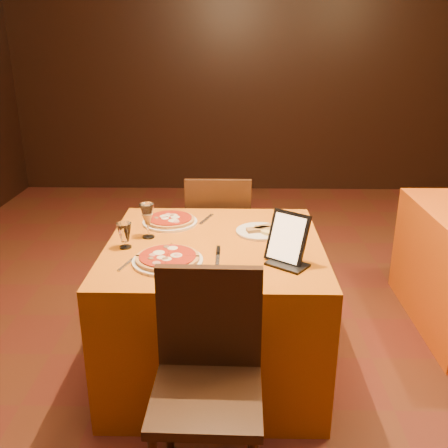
{
  "coord_description": "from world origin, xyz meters",
  "views": [
    {
      "loc": [
        -0.43,
        -2.45,
        1.73
      ],
      "look_at": [
        -0.48,
        -0.1,
        0.86
      ],
      "focal_mm": 40.0,
      "sensor_mm": 36.0,
      "label": 1
    }
  ],
  "objects_px": {
    "pizza_far": "(170,221)",
    "water_glass": "(125,236)",
    "wine_glass": "(148,220)",
    "pizza_near": "(168,259)",
    "tablet": "(287,238)",
    "chair_main_far": "(219,236)",
    "main_table": "(215,307)",
    "chair_main_near": "(207,396)"
  },
  "relations": [
    {
      "from": "chair_main_near",
      "to": "pizza_near",
      "type": "distance_m",
      "value": 0.69
    },
    {
      "from": "wine_glass",
      "to": "tablet",
      "type": "distance_m",
      "value": 0.76
    },
    {
      "from": "main_table",
      "to": "wine_glass",
      "type": "height_order",
      "value": "wine_glass"
    },
    {
      "from": "pizza_far",
      "to": "tablet",
      "type": "xyz_separation_m",
      "value": [
        0.61,
        -0.5,
        0.1
      ]
    },
    {
      "from": "chair_main_near",
      "to": "tablet",
      "type": "xyz_separation_m",
      "value": [
        0.35,
        0.6,
        0.41
      ]
    },
    {
      "from": "tablet",
      "to": "pizza_near",
      "type": "bearing_deg",
      "value": -140.57
    },
    {
      "from": "chair_main_far",
      "to": "water_glass",
      "type": "relative_size",
      "value": 7.0
    },
    {
      "from": "main_table",
      "to": "chair_main_far",
      "type": "relative_size",
      "value": 1.21
    },
    {
      "from": "pizza_far",
      "to": "tablet",
      "type": "height_order",
      "value": "tablet"
    },
    {
      "from": "wine_glass",
      "to": "water_glass",
      "type": "height_order",
      "value": "wine_glass"
    },
    {
      "from": "pizza_far",
      "to": "wine_glass",
      "type": "height_order",
      "value": "wine_glass"
    },
    {
      "from": "water_glass",
      "to": "chair_main_near",
      "type": "bearing_deg",
      "value": -59.27
    },
    {
      "from": "pizza_near",
      "to": "tablet",
      "type": "relative_size",
      "value": 1.36
    },
    {
      "from": "chair_main_near",
      "to": "water_glass",
      "type": "height_order",
      "value": "chair_main_near"
    },
    {
      "from": "chair_main_far",
      "to": "wine_glass",
      "type": "bearing_deg",
      "value": 65.91
    },
    {
      "from": "pizza_far",
      "to": "wine_glass",
      "type": "bearing_deg",
      "value": -112.02
    },
    {
      "from": "pizza_near",
      "to": "tablet",
      "type": "height_order",
      "value": "tablet"
    },
    {
      "from": "pizza_near",
      "to": "pizza_far",
      "type": "xyz_separation_m",
      "value": [
        -0.05,
        0.53,
        -0.0
      ]
    },
    {
      "from": "wine_glass",
      "to": "water_glass",
      "type": "bearing_deg",
      "value": -123.48
    },
    {
      "from": "chair_main_near",
      "to": "chair_main_far",
      "type": "xyz_separation_m",
      "value": [
        0.0,
        1.65,
        0.0
      ]
    },
    {
      "from": "chair_main_far",
      "to": "tablet",
      "type": "relative_size",
      "value": 3.73
    },
    {
      "from": "main_table",
      "to": "pizza_far",
      "type": "distance_m",
      "value": 0.55
    },
    {
      "from": "chair_main_near",
      "to": "tablet",
      "type": "relative_size",
      "value": 3.73
    },
    {
      "from": "water_glass",
      "to": "pizza_far",
      "type": "bearing_deg",
      "value": 63.18
    },
    {
      "from": "pizza_far",
      "to": "tablet",
      "type": "distance_m",
      "value": 0.8
    },
    {
      "from": "pizza_far",
      "to": "water_glass",
      "type": "relative_size",
      "value": 2.39
    },
    {
      "from": "main_table",
      "to": "water_glass",
      "type": "height_order",
      "value": "water_glass"
    },
    {
      "from": "chair_main_near",
      "to": "pizza_far",
      "type": "bearing_deg",
      "value": 104.62
    },
    {
      "from": "wine_glass",
      "to": "tablet",
      "type": "height_order",
      "value": "tablet"
    },
    {
      "from": "pizza_far",
      "to": "wine_glass",
      "type": "relative_size",
      "value": 1.64
    },
    {
      "from": "main_table",
      "to": "tablet",
      "type": "distance_m",
      "value": 0.64
    },
    {
      "from": "chair_main_far",
      "to": "wine_glass",
      "type": "distance_m",
      "value": 0.93
    },
    {
      "from": "chair_main_near",
      "to": "wine_glass",
      "type": "bearing_deg",
      "value": 112.79
    },
    {
      "from": "main_table",
      "to": "wine_glass",
      "type": "distance_m",
      "value": 0.59
    },
    {
      "from": "chair_main_near",
      "to": "pizza_far",
      "type": "relative_size",
      "value": 2.93
    },
    {
      "from": "tablet",
      "to": "main_table",
      "type": "bearing_deg",
      "value": -175.52
    },
    {
      "from": "pizza_near",
      "to": "wine_glass",
      "type": "relative_size",
      "value": 1.75
    },
    {
      "from": "chair_main_far",
      "to": "wine_glass",
      "type": "xyz_separation_m",
      "value": [
        -0.35,
        -0.77,
        0.39
      ]
    },
    {
      "from": "chair_main_far",
      "to": "pizza_near",
      "type": "bearing_deg",
      "value": 79.5
    },
    {
      "from": "chair_main_near",
      "to": "chair_main_far",
      "type": "bearing_deg",
      "value": 91.2
    },
    {
      "from": "water_glass",
      "to": "wine_glass",
      "type": "bearing_deg",
      "value": 56.52
    },
    {
      "from": "main_table",
      "to": "pizza_near",
      "type": "xyz_separation_m",
      "value": [
        -0.21,
        -0.25,
        0.39
      ]
    }
  ]
}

